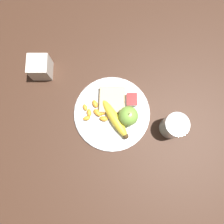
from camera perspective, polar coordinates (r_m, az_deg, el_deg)
ground_plane at (r=0.82m, az=0.00°, el=-0.44°), size 3.00×3.00×0.00m
plate at (r=0.81m, az=0.00°, el=-0.34°), size 0.28×0.28×0.01m
juice_glass at (r=0.79m, az=15.76°, el=-3.59°), size 0.08×0.08×0.10m
apple at (r=0.77m, az=4.29°, el=-1.04°), size 0.07×0.07×0.08m
banana at (r=0.78m, az=0.83°, el=-1.90°), size 0.15×0.12×0.04m
bread_slice at (r=0.80m, az=0.18°, el=3.11°), size 0.10×0.10×0.02m
fork at (r=0.80m, az=0.31°, el=-1.55°), size 0.14×0.16×0.00m
jam_packet at (r=0.81m, az=5.18°, el=3.21°), size 0.05×0.04×0.02m
orange_segment_0 at (r=0.80m, az=-5.96°, el=-0.18°), size 0.03×0.02×0.02m
orange_segment_1 at (r=0.79m, az=-2.16°, el=-1.77°), size 0.02×0.03×0.02m
orange_segment_2 at (r=0.80m, az=-3.80°, el=-0.47°), size 0.04×0.04×0.02m
orange_segment_3 at (r=0.80m, az=-2.50°, el=0.86°), size 0.02×0.03×0.01m
orange_segment_4 at (r=0.81m, az=-4.43°, el=2.15°), size 0.04×0.03×0.02m
orange_segment_5 at (r=0.80m, az=-2.51°, el=-0.37°), size 0.03×0.03×0.02m
orange_segment_6 at (r=0.80m, az=-6.63°, el=-1.64°), size 0.02×0.03×0.01m
orange_segment_7 at (r=0.81m, az=-7.02°, el=1.21°), size 0.03×0.02×0.01m
condiment_caddy at (r=0.87m, az=-18.24°, el=11.03°), size 0.07×0.07×0.08m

